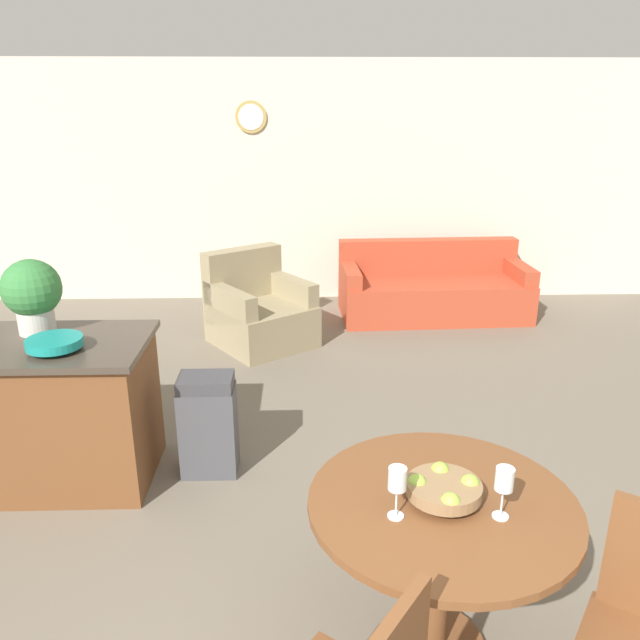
{
  "coord_description": "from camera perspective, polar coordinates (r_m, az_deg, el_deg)",
  "views": [
    {
      "loc": [
        -0.23,
        -0.94,
        2.25
      ],
      "look_at": [
        -0.12,
        2.73,
        0.96
      ],
      "focal_mm": 35.0,
      "sensor_mm": 36.0,
      "label": 1
    }
  ],
  "objects": [
    {
      "name": "fruit_bowl",
      "position": [
        2.58,
        11.26,
        -14.84
      ],
      "size": [
        0.3,
        0.3,
        0.1
      ],
      "color": "olive",
      "rests_on": "dining_table"
    },
    {
      "name": "trash_bin",
      "position": [
        4.03,
        -10.17,
        -9.41
      ],
      "size": [
        0.35,
        0.25,
        0.66
      ],
      "color": "#47474C",
      "rests_on": "ground_plane"
    },
    {
      "name": "wine_glass_left",
      "position": [
        2.41,
        7.08,
        -14.4
      ],
      "size": [
        0.07,
        0.07,
        0.21
      ],
      "color": "silver",
      "rests_on": "dining_table"
    },
    {
      "name": "couch",
      "position": [
        6.99,
        10.24,
        2.67
      ],
      "size": [
        2.04,
        0.97,
        0.79
      ],
      "rotation": [
        0.0,
        0.0,
        0.04
      ],
      "color": "#B24228",
      "rests_on": "ground_plane"
    },
    {
      "name": "wine_glass_right",
      "position": [
        2.48,
        16.49,
        -13.95
      ],
      "size": [
        0.07,
        0.07,
        0.21
      ],
      "color": "silver",
      "rests_on": "dining_table"
    },
    {
      "name": "wall_back",
      "position": [
        7.34,
        0.07,
        12.35
      ],
      "size": [
        8.0,
        0.09,
        2.7
      ],
      "color": "beige",
      "rests_on": "ground_plane"
    },
    {
      "name": "teal_bowl",
      "position": [
        3.83,
        -23.11,
        -1.93
      ],
      "size": [
        0.31,
        0.31,
        0.07
      ],
      "color": "teal",
      "rests_on": "kitchen_island"
    },
    {
      "name": "armchair",
      "position": [
        6.09,
        -5.63,
        0.61
      ],
      "size": [
        1.16,
        1.17,
        0.89
      ],
      "rotation": [
        0.0,
        0.0,
        0.62
      ],
      "color": "#998966",
      "rests_on": "ground_plane"
    },
    {
      "name": "potted_plant",
      "position": [
        4.11,
        -24.83,
        2.27
      ],
      "size": [
        0.35,
        0.35,
        0.46
      ],
      "color": "beige",
      "rests_on": "kitchen_island"
    },
    {
      "name": "dining_table",
      "position": [
        2.71,
        10.93,
        -18.86
      ],
      "size": [
        1.07,
        1.07,
        0.76
      ],
      "color": "brown",
      "rests_on": "ground_plane"
    },
    {
      "name": "kitchen_island",
      "position": [
        4.17,
        -22.95,
        -7.7
      ],
      "size": [
        1.17,
        0.77,
        0.91
      ],
      "color": "brown",
      "rests_on": "ground_plane"
    }
  ]
}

